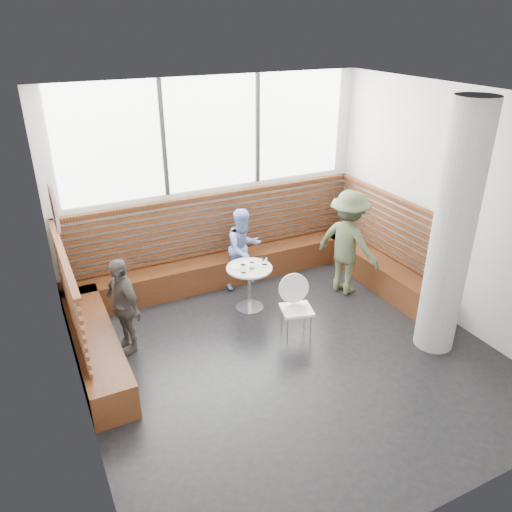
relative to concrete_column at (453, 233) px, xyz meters
name	(u,v)px	position (x,y,z in m)	size (l,w,h in m)	color
room	(294,243)	(-1.85, 0.60, 0.00)	(5.00, 5.00, 3.20)	silver
booth	(234,271)	(-1.85, 2.37, -1.19)	(5.00, 2.50, 1.44)	#482512
concrete_column	(453,233)	(0.00, 0.00, 0.00)	(0.50, 0.50, 3.20)	gray
wall_art	(54,208)	(-4.31, 1.00, 0.70)	(0.50, 0.50, 0.03)	white
cafe_table	(249,279)	(-1.81, 1.89, -1.11)	(0.67, 0.67, 0.69)	silver
cafe_chair	(294,302)	(-1.57, 1.01, -1.09)	(0.42, 0.41, 0.87)	white
adult_man	(348,243)	(-0.23, 1.71, -0.77)	(1.07, 0.61, 1.66)	#4F5B3C
child_back	(244,249)	(-1.59, 2.57, -0.95)	(0.64, 0.50, 1.31)	#87A1EA
child_left	(123,305)	(-3.68, 1.70, -0.95)	(0.76, 0.32, 1.30)	#524F4B
plate_near	(237,266)	(-1.96, 1.99, -0.91)	(0.21, 0.21, 0.01)	white
plate_far	(249,264)	(-1.77, 1.98, -0.91)	(0.21, 0.21, 0.01)	white
glass_left	(243,269)	(-1.96, 1.79, -0.85)	(0.08, 0.08, 0.12)	white
glass_mid	(252,266)	(-1.80, 1.83, -0.86)	(0.07, 0.07, 0.10)	white
glass_right	(265,260)	(-1.57, 1.88, -0.85)	(0.08, 0.08, 0.12)	white
menu_card	(260,271)	(-1.72, 1.72, -0.91)	(0.19, 0.14, 0.00)	#A5C64C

